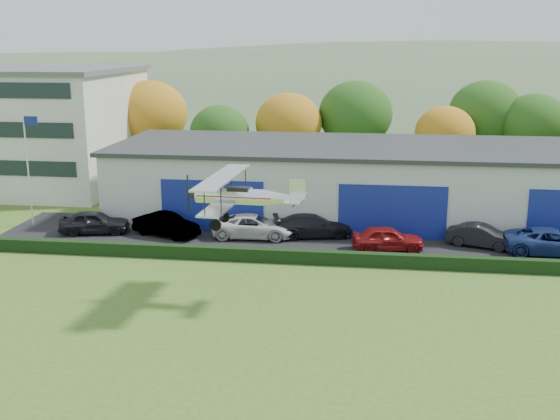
# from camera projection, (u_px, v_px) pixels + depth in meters

# --- Properties ---
(ground) EXTENTS (300.00, 300.00, 0.00)m
(ground) POSITION_uv_depth(u_px,v_px,m) (265.00, 408.00, 24.12)
(ground) COLOR #3F6620
(ground) RESTS_ON ground
(apron) EXTENTS (48.00, 9.00, 0.05)m
(apron) POSITION_uv_depth(u_px,v_px,m) (360.00, 242.00, 43.91)
(apron) COLOR black
(apron) RESTS_ON ground
(hedge) EXTENTS (46.00, 0.60, 0.80)m
(hedge) POSITION_uv_depth(u_px,v_px,m) (359.00, 259.00, 39.20)
(hedge) COLOR black
(hedge) RESTS_ON ground
(hangar) EXTENTS (40.60, 12.60, 5.30)m
(hangar) POSITION_uv_depth(u_px,v_px,m) (390.00, 181.00, 49.72)
(hangar) COLOR #B2B7BC
(hangar) RESTS_ON ground
(office_block) EXTENTS (20.60, 15.60, 10.40)m
(office_block) POSITION_uv_depth(u_px,v_px,m) (14.00, 127.00, 60.08)
(office_block) COLOR silver
(office_block) RESTS_ON ground
(flagpole) EXTENTS (1.05, 0.10, 8.00)m
(flagpole) POSITION_uv_depth(u_px,v_px,m) (29.00, 158.00, 46.65)
(flagpole) COLOR silver
(flagpole) RESTS_ON ground
(tree_belt) EXTENTS (75.70, 13.22, 10.12)m
(tree_belt) POSITION_uv_depth(u_px,v_px,m) (342.00, 120.00, 61.68)
(tree_belt) COLOR #3D2614
(tree_belt) RESTS_ON ground
(distant_hills) EXTENTS (430.00, 196.00, 56.00)m
(distant_hills) POSITION_uv_depth(u_px,v_px,m) (337.00, 150.00, 162.42)
(distant_hills) COLOR #4C6642
(distant_hills) RESTS_ON ground
(car_0) EXTENTS (4.90, 2.82, 1.57)m
(car_0) POSITION_uv_depth(u_px,v_px,m) (94.00, 222.00, 45.52)
(car_0) COLOR black
(car_0) RESTS_ON apron
(car_1) EXTENTS (4.86, 3.18, 1.51)m
(car_1) POSITION_uv_depth(u_px,v_px,m) (166.00, 225.00, 44.91)
(car_1) COLOR gray
(car_1) RESTS_ON apron
(car_2) EXTENTS (5.53, 2.70, 1.51)m
(car_2) POSITION_uv_depth(u_px,v_px,m) (254.00, 226.00, 44.61)
(car_2) COLOR silver
(car_2) RESTS_ON apron
(car_3) EXTENTS (5.55, 3.23, 1.51)m
(car_3) POSITION_uv_depth(u_px,v_px,m) (313.00, 226.00, 44.74)
(car_3) COLOR black
(car_3) RESTS_ON apron
(car_4) EXTENTS (4.59, 2.31, 1.50)m
(car_4) POSITION_uv_depth(u_px,v_px,m) (388.00, 238.00, 41.88)
(car_4) COLOR maroon
(car_4) RESTS_ON apron
(car_5) EXTENTS (4.53, 2.91, 1.41)m
(car_5) POSITION_uv_depth(u_px,v_px,m) (482.00, 236.00, 42.55)
(car_5) COLOR black
(car_5) RESTS_ON apron
(car_6) EXTENTS (5.91, 3.08, 1.59)m
(car_6) POSITION_uv_depth(u_px,v_px,m) (553.00, 242.00, 41.02)
(car_6) COLOR navy
(car_6) RESTS_ON apron
(biplane) EXTENTS (5.92, 6.79, 2.54)m
(biplane) POSITION_uv_depth(u_px,v_px,m) (240.00, 195.00, 33.03)
(biplane) COLOR silver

